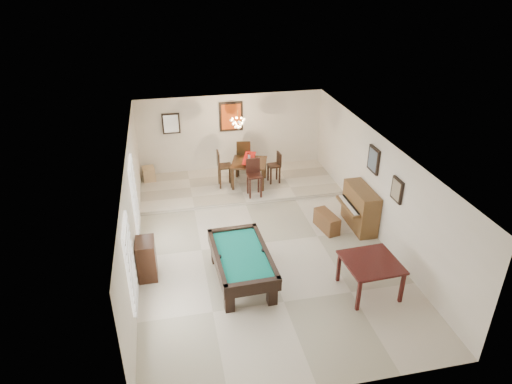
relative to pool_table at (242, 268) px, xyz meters
name	(u,v)px	position (x,y,z in m)	size (l,w,h in m)	color
ground_plane	(261,243)	(0.73, 1.38, -0.37)	(6.00, 9.00, 0.02)	beige
wall_back	(231,134)	(0.73, 5.88, 0.94)	(6.00, 0.04, 2.60)	silver
wall_front	(324,333)	(0.73, -3.12, 0.94)	(6.00, 0.04, 2.60)	silver
wall_left	(133,211)	(-2.27, 1.38, 0.94)	(0.04, 9.00, 2.60)	silver
wall_right	(377,186)	(3.73, 1.38, 0.94)	(0.04, 9.00, 2.60)	silver
ceiling	(261,147)	(0.73, 1.38, 2.24)	(6.00, 9.00, 0.04)	white
dining_step	(239,185)	(0.73, 4.63, -0.30)	(6.00, 2.50, 0.12)	beige
window_left_front	(130,264)	(-2.24, -0.82, 1.04)	(0.06, 1.00, 1.70)	white
window_left_rear	(134,195)	(-2.24, 1.98, 1.04)	(0.06, 1.00, 1.70)	white
pool_table	(242,268)	(0.00, 0.00, 0.00)	(1.17, 2.16, 0.72)	black
square_table	(369,276)	(2.60, -0.89, 0.03)	(1.12, 1.12, 0.78)	black
upright_piano	(356,208)	(3.34, 1.64, 0.20)	(0.75, 1.35, 1.12)	brown
piano_bench	(327,221)	(2.57, 1.67, -0.12)	(0.33, 0.85, 0.47)	brown
apothecary_chest	(147,259)	(-2.04, 0.62, 0.10)	(0.41, 0.62, 0.92)	black
dining_table	(249,171)	(1.05, 4.53, 0.19)	(1.04, 1.04, 0.86)	black
flower_vase	(249,155)	(1.05, 4.53, 0.74)	(0.14, 0.14, 0.24)	#A7180E
dining_chair_south	(254,178)	(1.05, 3.73, 0.32)	(0.41, 0.41, 1.11)	black
dining_chair_north	(243,157)	(1.02, 5.32, 0.35)	(0.44, 0.44, 1.18)	black
dining_chair_west	(225,169)	(0.30, 4.54, 0.33)	(0.42, 0.42, 1.14)	black
dining_chair_east	(274,168)	(1.83, 4.50, 0.24)	(0.36, 0.36, 0.97)	black
corner_bench	(149,174)	(-2.00, 5.46, -0.04)	(0.36, 0.45, 0.41)	tan
chandelier	(238,120)	(0.73, 4.58, 1.84)	(0.44, 0.44, 0.60)	#FFE5B2
back_painting	(231,117)	(0.73, 5.84, 1.54)	(0.75, 0.06, 0.95)	#D84C14
back_mirror	(171,124)	(-1.17, 5.84, 1.44)	(0.55, 0.06, 0.65)	white
right_picture_upper	(374,160)	(3.69, 1.68, 1.54)	(0.06, 0.55, 0.65)	slate
right_picture_lower	(397,190)	(3.69, 0.38, 1.34)	(0.06, 0.45, 0.55)	gray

